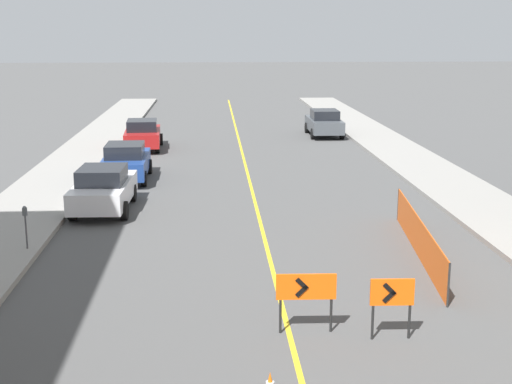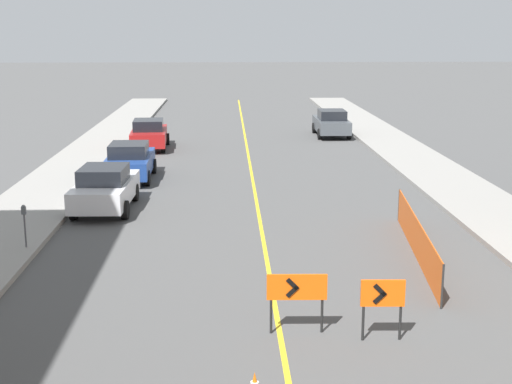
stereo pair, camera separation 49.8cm
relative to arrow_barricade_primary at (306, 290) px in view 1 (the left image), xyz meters
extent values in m
cube|color=gold|center=(-0.35, 15.34, -0.95)|extent=(0.12, 71.85, 0.01)
cube|color=gray|center=(-8.41, 15.34, -0.87)|extent=(3.13, 71.85, 0.17)
cube|color=gray|center=(7.71, 15.34, -0.87)|extent=(3.13, 71.85, 0.17)
cylinder|color=white|center=(-0.99, -2.97, -0.55)|extent=(0.14, 0.14, 0.10)
cube|color=#EF560C|center=(0.00, 0.00, 0.06)|extent=(1.26, 0.10, 0.55)
cube|color=black|center=(-0.09, -0.04, 0.14)|extent=(0.28, 0.03, 0.28)
cube|color=black|center=(-0.09, -0.04, -0.01)|extent=(0.28, 0.03, 0.28)
cylinder|color=black|center=(-0.53, 0.00, -0.58)|extent=(0.06, 0.06, 0.74)
cylinder|color=black|center=(0.54, 0.00, -0.58)|extent=(0.06, 0.06, 0.74)
cube|color=#EF560C|center=(1.71, -0.43, 0.07)|extent=(0.90, 0.09, 0.56)
cube|color=black|center=(1.64, -0.47, 0.15)|extent=(0.28, 0.03, 0.28)
cube|color=black|center=(1.64, -0.47, -0.01)|extent=(0.28, 0.03, 0.28)
cylinder|color=black|center=(1.33, -0.43, -0.58)|extent=(0.06, 0.06, 0.74)
cylinder|color=black|center=(2.09, -0.43, -0.58)|extent=(0.06, 0.06, 0.74)
cube|color=#EF560C|center=(3.87, 5.03, -0.42)|extent=(0.88, 7.72, 1.07)
cylinder|color=#262626|center=(3.44, 1.17, -0.42)|extent=(0.05, 0.05, 1.07)
cylinder|color=#262626|center=(4.29, 8.89, -0.42)|extent=(0.05, 0.05, 1.07)
cube|color=silver|center=(-5.73, 10.77, -0.27)|extent=(1.93, 4.35, 0.72)
cube|color=black|center=(-5.73, 10.56, 0.36)|extent=(1.59, 1.98, 0.55)
cylinder|color=black|center=(-6.59, 12.11, -0.63)|extent=(0.24, 0.65, 0.64)
cylinder|color=black|center=(-4.88, 12.11, -0.63)|extent=(0.24, 0.65, 0.64)
cylinder|color=black|center=(-6.59, 9.44, -0.63)|extent=(0.24, 0.65, 0.64)
cylinder|color=black|center=(-4.88, 9.44, -0.63)|extent=(0.24, 0.65, 0.64)
cube|color=navy|center=(-5.56, 16.02, -0.27)|extent=(1.88, 4.33, 0.72)
cube|color=black|center=(-5.56, 15.81, 0.36)|extent=(1.57, 1.96, 0.55)
cylinder|color=black|center=(-6.41, 17.36, -0.63)|extent=(0.23, 0.64, 0.64)
cylinder|color=black|center=(-4.70, 17.36, -0.63)|extent=(0.23, 0.64, 0.64)
cylinder|color=black|center=(-6.41, 14.69, -0.63)|extent=(0.23, 0.64, 0.64)
cylinder|color=black|center=(-4.70, 14.69, -0.63)|extent=(0.23, 0.64, 0.64)
cube|color=maroon|center=(-5.60, 24.11, -0.27)|extent=(2.04, 4.39, 0.72)
cube|color=black|center=(-5.60, 23.89, 0.36)|extent=(1.64, 2.02, 0.55)
cylinder|color=black|center=(-6.45, 25.44, -0.63)|extent=(0.26, 0.65, 0.64)
cylinder|color=black|center=(-4.74, 25.44, -0.63)|extent=(0.26, 0.65, 0.64)
cylinder|color=black|center=(-6.45, 22.78, -0.63)|extent=(0.26, 0.65, 0.64)
cylinder|color=black|center=(-4.74, 22.78, -0.63)|extent=(0.26, 0.65, 0.64)
cube|color=#474C51|center=(4.83, 28.35, -0.27)|extent=(1.82, 4.31, 0.72)
cube|color=black|center=(4.83, 28.14, 0.36)|extent=(1.54, 1.94, 0.55)
cylinder|color=black|center=(3.98, 29.68, -0.63)|extent=(0.22, 0.64, 0.64)
cylinder|color=black|center=(5.69, 29.68, -0.63)|extent=(0.22, 0.64, 0.64)
cylinder|color=black|center=(3.98, 27.02, -0.63)|extent=(0.22, 0.64, 0.64)
cylinder|color=black|center=(5.69, 27.02, -0.63)|extent=(0.22, 0.64, 0.64)
cylinder|color=#4C4C51|center=(-7.20, 5.84, -0.30)|extent=(0.05, 0.05, 0.97)
cube|color=#565B60|center=(-7.20, 5.84, 0.29)|extent=(0.12, 0.10, 0.22)
sphere|color=#565B60|center=(-7.20, 5.84, 0.40)|extent=(0.11, 0.11, 0.11)
camera|label=1|loc=(-1.92, -13.90, 5.27)|focal=50.00mm
camera|label=2|loc=(-1.42, -13.93, 5.27)|focal=50.00mm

